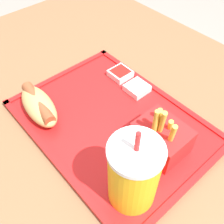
{
  "coord_description": "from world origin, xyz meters",
  "views": [
    {
      "loc": [
        -0.26,
        0.21,
        1.2
      ],
      "look_at": [
        -0.0,
        -0.02,
        0.81
      ],
      "focal_mm": 42.0,
      "sensor_mm": 36.0,
      "label": 1
    }
  ],
  "objects": [
    {
      "name": "dining_table",
      "position": [
        0.0,
        0.0,
        0.39
      ],
      "size": [
        1.15,
        0.9,
        0.77
      ],
      "color": "brown",
      "rests_on": "ground_plane"
    },
    {
      "name": "soda_cup",
      "position": [
        -0.14,
        0.06,
        0.85
      ],
      "size": [
        0.08,
        0.08,
        0.17
      ],
      "color": "gold",
      "rests_on": "food_tray"
    },
    {
      "name": "fries_carton",
      "position": [
        -0.11,
        -0.04,
        0.82
      ],
      "size": [
        0.09,
        0.08,
        0.11
      ],
      "color": "red",
      "rests_on": "food_tray"
    },
    {
      "name": "food_tray",
      "position": [
        -0.0,
        -0.02,
        0.78
      ],
      "size": [
        0.4,
        0.29,
        0.01
      ],
      "color": "red",
      "rests_on": "dining_table"
    },
    {
      "name": "sauce_cup_ketchup",
      "position": [
        0.09,
        -0.13,
        0.79
      ],
      "size": [
        0.05,
        0.05,
        0.02
      ],
      "color": "silver",
      "rests_on": "food_tray"
    },
    {
      "name": "sauce_cup_mayo",
      "position": [
        0.03,
        -0.12,
        0.79
      ],
      "size": [
        0.05,
        0.05,
        0.02
      ],
      "color": "silver",
      "rests_on": "food_tray"
    },
    {
      "name": "hot_dog_far",
      "position": [
        0.12,
        0.08,
        0.81
      ],
      "size": [
        0.14,
        0.07,
        0.04
      ],
      "color": "tan",
      "rests_on": "food_tray"
    }
  ]
}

